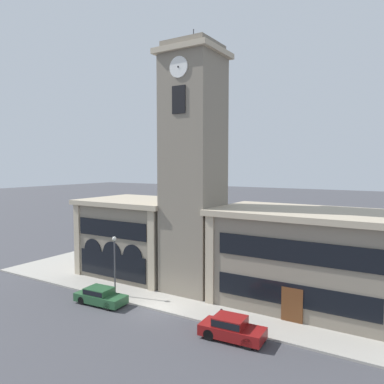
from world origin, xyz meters
The scene contains 9 objects.
ground_plane centered at (0.00, 0.00, 0.00)m, with size 300.00×300.00×0.00m, color #424247.
sidewalk_kerb centered at (0.00, 6.44, 0.07)m, with size 40.57×12.87×0.15m.
clock_tower centered at (0.00, 5.41, 10.61)m, with size 5.13×5.13×22.34m.
town_hall_left_wing centered at (-7.49, 7.00, 3.82)m, with size 10.66×8.38×7.58m.
town_hall_right_wing centered at (9.40, 7.01, 3.80)m, with size 14.47×8.38×7.54m.
parked_car_near centered at (-4.65, -1.16, 0.68)m, with size 4.31×1.99×1.30m.
parked_car_mid centered at (6.83, -1.16, 0.76)m, with size 4.20×2.01×1.46m.
street_lamp centered at (-4.78, 0.67, 3.47)m, with size 0.36×0.36×4.96m.
bollard centered at (5.38, 0.28, 0.67)m, with size 0.18×0.18×1.06m.
Camera 1 is at (16.74, -21.98, 11.05)m, focal length 35.00 mm.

